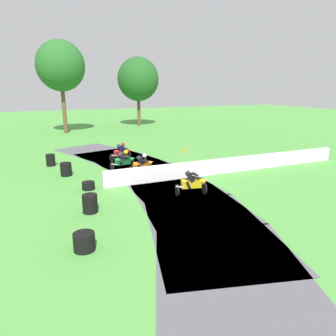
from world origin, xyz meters
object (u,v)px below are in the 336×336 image
Objects in this scene: tire_stack_mid_a at (90,204)px; tire_stack_extra_a at (51,160)px; motorcycle_chase_orange at (142,164)px; tire_stack_near at (84,242)px; motorcycle_lead_yellow at (193,182)px; motorcycle_trailing_green at (124,160)px; traffic_cone at (185,150)px; motorcycle_fourth_red at (122,152)px; tire_stack_mid_b at (88,186)px; tire_stack_far at (66,169)px.

tire_stack_extra_a is (-1.00, 9.25, 0.00)m from tire_stack_mid_a.
motorcycle_chase_orange is 9.15m from tire_stack_near.
motorcycle_lead_yellow is 1.01× the size of motorcycle_trailing_green.
tire_stack_extra_a is at bearing 91.16° from tire_stack_near.
tire_stack_mid_a is 1.00× the size of tire_stack_extra_a.
motorcycle_chase_orange is 3.87× the size of traffic_cone.
tire_stack_extra_a is at bearing 174.55° from motorcycle_fourth_red.
motorcycle_chase_orange is (-1.04, 4.53, -0.02)m from motorcycle_lead_yellow.
tire_stack_mid_b is 0.82× the size of tire_stack_extra_a.
tire_stack_extra_a is (-4.82, 0.46, -0.25)m from motorcycle_fourth_red.
motorcycle_fourth_red reaches higher than tire_stack_mid_a.
motorcycle_lead_yellow is 2.13× the size of tire_stack_mid_a.
motorcycle_fourth_red is at bearing -5.45° from tire_stack_extra_a.
tire_stack_mid_a reaches higher than tire_stack_mid_b.
tire_stack_near reaches higher than tire_stack_mid_b.
traffic_cone is at bearing 65.35° from motorcycle_lead_yellow.
tire_stack_far is 1.00× the size of tire_stack_extra_a.
motorcycle_chase_orange is at bearing -20.64° from tire_stack_far.
tire_stack_far is 1.82× the size of traffic_cone.
motorcycle_fourth_red is 2.43× the size of tire_stack_near.
traffic_cone is (9.66, 3.30, -0.18)m from tire_stack_far.
motorcycle_fourth_red is 9.59m from tire_stack_mid_a.
tire_stack_mid_a reaches higher than tire_stack_near.
motorcycle_lead_yellow is at bearing -77.02° from motorcycle_chase_orange.
motorcycle_fourth_red is at bearing 77.88° from motorcycle_trailing_green.
motorcycle_trailing_green reaches higher than tire_stack_mid_a.
motorcycle_trailing_green is at bearing 114.91° from motorcycle_chase_orange.
tire_stack_extra_a is (-4.27, 3.04, -0.23)m from motorcycle_trailing_green.
motorcycle_lead_yellow reaches higher than motorcycle_fourth_red.
tire_stack_near is at bearing -100.87° from tire_stack_mid_b.
tire_stack_far is (-5.33, 6.15, -0.26)m from motorcycle_lead_yellow.
tire_stack_mid_b is (1.21, 6.29, -0.10)m from tire_stack_near.
motorcycle_chase_orange is at bearing 58.89° from tire_stack_near.
motorcycle_lead_yellow reaches higher than tire_stack_mid_a.
tire_stack_near is at bearing -113.26° from motorcycle_trailing_green.
motorcycle_fourth_red is at bearing -171.63° from traffic_cone.
tire_stack_near is 6.41m from tire_stack_mid_b.
motorcycle_lead_yellow is 2.61× the size of tire_stack_mid_b.
motorcycle_trailing_green is 0.98× the size of motorcycle_fourth_red.
traffic_cone is at bearing 42.40° from motorcycle_chase_orange.
tire_stack_near is 0.89× the size of tire_stack_extra_a.
motorcycle_lead_yellow is 2.41× the size of tire_stack_near.
motorcycle_lead_yellow is 6.30m from motorcycle_trailing_green.
tire_stack_near is 9.45m from tire_stack_far.
tire_stack_mid_b is (-4.56, 3.00, -0.46)m from motorcycle_lead_yellow.
motorcycle_lead_yellow is at bearing -114.65° from traffic_cone.
tire_stack_near reaches higher than traffic_cone.
tire_stack_far is at bearing 178.50° from motorcycle_trailing_green.
tire_stack_mid_b is (-3.36, -5.63, -0.45)m from motorcycle_fourth_red.
motorcycle_chase_orange is 1.01× the size of motorcycle_trailing_green.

